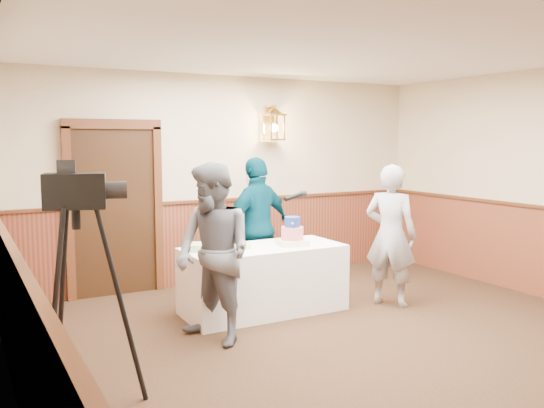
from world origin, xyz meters
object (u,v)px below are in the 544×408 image
at_px(sheet_cake_green, 206,247).
at_px(assistant_p, 258,227).
at_px(tiered_cake, 292,234).
at_px(tv_camera_rig, 79,304).
at_px(sheet_cake_yellow, 234,247).
at_px(baker, 391,235).
at_px(interviewer, 214,254).
at_px(display_table, 263,279).

xyz_separation_m(sheet_cake_green, assistant_p, (0.93, 0.57, 0.08)).
relative_size(tiered_cake, tv_camera_rig, 0.21).
bearing_deg(sheet_cake_yellow, tv_camera_rig, -143.30).
bearing_deg(tv_camera_rig, sheet_cake_yellow, 51.28).
distance_m(sheet_cake_yellow, assistant_p, 0.95).
xyz_separation_m(sheet_cake_yellow, assistant_p, (0.65, 0.69, 0.08)).
bearing_deg(baker, interviewer, 62.34).
bearing_deg(sheet_cake_green, assistant_p, 31.67).
distance_m(display_table, assistant_p, 0.88).
bearing_deg(display_table, baker, -18.15).
distance_m(tiered_cake, sheet_cake_green, 1.00).
xyz_separation_m(assistant_p, tv_camera_rig, (-2.53, -2.09, -0.10)).
bearing_deg(baker, assistant_p, 13.21).
bearing_deg(display_table, tv_camera_rig, -147.80).
height_order(baker, tv_camera_rig, tv_camera_rig).
bearing_deg(display_table, tiered_cake, -12.97).
bearing_deg(interviewer, display_table, 109.19).
bearing_deg(assistant_p, baker, 119.86).
bearing_deg(tv_camera_rig, assistant_p, 54.12).
distance_m(sheet_cake_yellow, tv_camera_rig, 2.35).
relative_size(display_table, interviewer, 1.04).
xyz_separation_m(display_table, sheet_cake_green, (-0.65, 0.10, 0.41)).
relative_size(display_table, tiered_cake, 4.89).
xyz_separation_m(sheet_cake_green, interviewer, (-0.23, -0.74, 0.08)).
xyz_separation_m(sheet_cake_yellow, interviewer, (-0.51, -0.63, 0.09)).
distance_m(interviewer, tv_camera_rig, 1.58).
bearing_deg(tv_camera_rig, interviewer, 43.88).
xyz_separation_m(display_table, tv_camera_rig, (-2.25, -1.42, 0.39)).
relative_size(display_table, baker, 1.08).
xyz_separation_m(interviewer, baker, (2.31, 0.18, -0.04)).
bearing_deg(sheet_cake_green, tv_camera_rig, -136.58).
distance_m(display_table, sheet_cake_yellow, 0.55).
bearing_deg(tiered_cake, assistant_p, 93.76).
height_order(sheet_cake_green, assistant_p, assistant_p).
relative_size(interviewer, baker, 1.04).
bearing_deg(interviewer, tv_camera_rig, -77.90).
distance_m(interviewer, assistant_p, 1.75).
relative_size(sheet_cake_yellow, baker, 0.17).
xyz_separation_m(sheet_cake_green, baker, (2.08, -0.57, 0.04)).
height_order(sheet_cake_green, baker, baker).
xyz_separation_m(display_table, interviewer, (-0.88, -0.65, 0.49)).
xyz_separation_m(sheet_cake_yellow, tv_camera_rig, (-1.88, -1.40, -0.01)).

